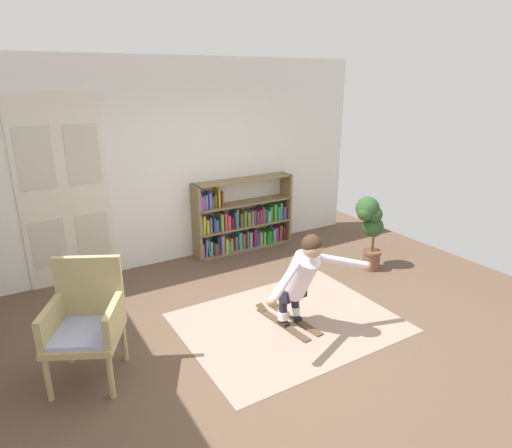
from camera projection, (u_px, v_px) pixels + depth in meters
ground_plane at (278, 337)px, 4.63m from camera, size 7.20×7.20×0.00m
back_wall at (180, 163)px, 6.27m from camera, size 6.00×0.10×2.90m
double_door at (65, 193)px, 5.52m from camera, size 1.22×0.05×2.45m
rug at (289, 322)px, 4.90m from camera, size 2.32×1.81×0.01m
bookshelf at (241, 222)px, 6.85m from camera, size 1.65×0.30×1.14m
wicker_chair at (86, 319)px, 3.87m from camera, size 0.81×0.81×1.10m
potted_plant at (370, 223)px, 6.13m from camera, size 0.42×0.43×1.04m
skis_pair at (287, 319)px, 4.92m from camera, size 0.36×0.88×0.07m
person_skier at (301, 275)px, 4.55m from camera, size 1.41×0.71×1.07m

